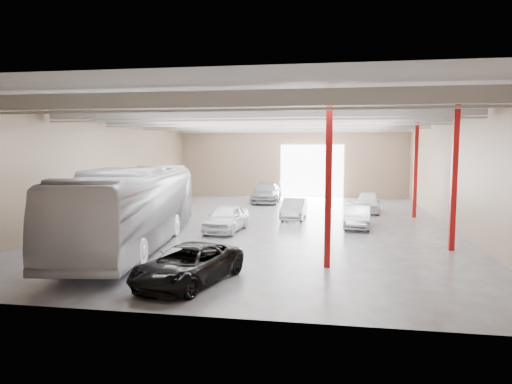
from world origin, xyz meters
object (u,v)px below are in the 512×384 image
(coach_bus, at_px, (133,207))
(car_right_near, at_px, (358,216))
(car_row_b, at_px, (294,208))
(car_row_c, at_px, (267,193))
(car_right_far, at_px, (368,202))
(black_sedan, at_px, (188,265))
(car_row_a, at_px, (226,218))

(coach_bus, xyz_separation_m, car_right_near, (11.03, 7.18, -1.23))
(car_row_b, distance_m, car_right_near, 4.89)
(car_row_c, xyz_separation_m, car_right_far, (8.29, -4.84, -0.07))
(car_row_c, height_order, car_right_far, car_row_c)
(black_sedan, distance_m, car_right_near, 14.09)
(car_row_a, distance_m, car_row_c, 14.07)
(black_sedan, bearing_deg, car_row_b, 96.67)
(coach_bus, height_order, car_row_b, coach_bus)
(coach_bus, bearing_deg, car_right_far, 41.86)
(car_right_near, xyz_separation_m, car_right_far, (1.07, 6.74, 0.06))
(car_row_b, xyz_separation_m, car_right_far, (5.14, 4.03, 0.07))
(car_right_near, bearing_deg, car_row_c, 126.97)
(black_sedan, relative_size, car_right_far, 1.11)
(coach_bus, height_order, black_sedan, coach_bus)
(black_sedan, relative_size, car_right_near, 1.17)
(car_row_c, relative_size, car_right_far, 1.28)
(car_row_b, bearing_deg, car_row_c, 111.14)
(coach_bus, xyz_separation_m, black_sedan, (4.50, -5.30, -1.24))
(car_row_a, height_order, car_right_far, car_row_a)
(coach_bus, distance_m, black_sedan, 7.06)
(coach_bus, height_order, car_row_c, coach_bus)
(car_row_b, height_order, car_right_near, car_right_near)
(black_sedan, bearing_deg, coach_bus, 146.20)
(black_sedan, height_order, car_row_c, car_row_c)
(car_row_a, height_order, car_row_c, car_row_c)
(car_right_near, bearing_deg, car_row_b, 151.32)
(car_row_c, bearing_deg, car_right_near, -59.67)
(coach_bus, height_order, car_row_a, coach_bus)
(car_right_near, bearing_deg, black_sedan, -112.55)
(black_sedan, height_order, car_right_far, car_right_far)
(black_sedan, distance_m, car_row_b, 15.40)
(car_row_a, relative_size, car_right_near, 1.06)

